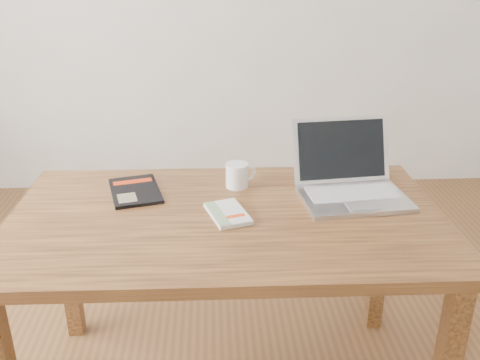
{
  "coord_description": "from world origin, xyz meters",
  "views": [
    {
      "loc": [
        -0.02,
        -1.54,
        1.57
      ],
      "look_at": [
        0.07,
        0.11,
        0.85
      ],
      "focal_mm": 40.0,
      "sensor_mm": 36.0,
      "label": 1
    }
  ],
  "objects_px": {
    "black_guidebook": "(135,191)",
    "white_guidebook": "(228,214)",
    "coffee_mug": "(238,175)",
    "laptop": "(350,180)",
    "desk": "(226,238)"
  },
  "relations": [
    {
      "from": "black_guidebook",
      "to": "white_guidebook",
      "type": "bearing_deg",
      "value": -46.13
    },
    {
      "from": "black_guidebook",
      "to": "coffee_mug",
      "type": "relative_size",
      "value": 2.45
    },
    {
      "from": "black_guidebook",
      "to": "laptop",
      "type": "xyz_separation_m",
      "value": [
        0.77,
        -0.05,
        0.05
      ]
    },
    {
      "from": "black_guidebook",
      "to": "laptop",
      "type": "distance_m",
      "value": 0.78
    },
    {
      "from": "white_guidebook",
      "to": "desk",
      "type": "bearing_deg",
      "value": 120.04
    },
    {
      "from": "desk",
      "to": "white_guidebook",
      "type": "height_order",
      "value": "white_guidebook"
    },
    {
      "from": "desk",
      "to": "laptop",
      "type": "relative_size",
      "value": 3.65
    },
    {
      "from": "desk",
      "to": "white_guidebook",
      "type": "relative_size",
      "value": 6.93
    },
    {
      "from": "black_guidebook",
      "to": "coffee_mug",
      "type": "xyz_separation_m",
      "value": [
        0.38,
        0.03,
        0.04
      ]
    },
    {
      "from": "black_guidebook",
      "to": "laptop",
      "type": "height_order",
      "value": "laptop"
    },
    {
      "from": "white_guidebook",
      "to": "laptop",
      "type": "distance_m",
      "value": 0.47
    },
    {
      "from": "desk",
      "to": "black_guidebook",
      "type": "bearing_deg",
      "value": 149.45
    },
    {
      "from": "black_guidebook",
      "to": "laptop",
      "type": "bearing_deg",
      "value": -18.62
    },
    {
      "from": "laptop",
      "to": "black_guidebook",
      "type": "bearing_deg",
      "value": 170.07
    },
    {
      "from": "coffee_mug",
      "to": "desk",
      "type": "bearing_deg",
      "value": -125.6
    }
  ]
}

